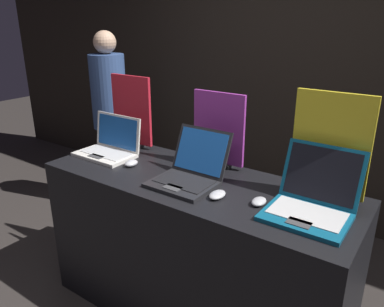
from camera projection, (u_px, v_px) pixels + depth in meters
wall_back at (303, 60)px, 3.08m from camera, size 8.00×0.05×2.80m
display_counter at (194, 250)px, 2.18m from camera, size 1.76×0.63×0.90m
laptop_front at (110, 146)px, 2.39m from camera, size 0.37×0.26×0.24m
mouse_front at (131, 163)px, 2.21m from camera, size 0.06×0.09×0.04m
promo_stand_front at (132, 113)px, 2.49m from camera, size 0.33×0.07×0.48m
laptop_middle at (190, 171)px, 1.99m from camera, size 0.33×0.37×0.26m
mouse_middle at (217, 195)px, 1.83m from camera, size 0.07×0.11×0.03m
promo_stand_middle at (218, 132)px, 2.16m from camera, size 0.33×0.07×0.44m
laptop_back at (312, 200)px, 1.67m from camera, size 0.36×0.38×0.28m
mouse_back at (259, 201)px, 1.76m from camera, size 0.06×0.09×0.03m
promo_stand_back at (330, 149)px, 1.75m from camera, size 0.36×0.07×0.52m
person_bystander at (111, 120)px, 3.42m from camera, size 0.31×0.31×1.63m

